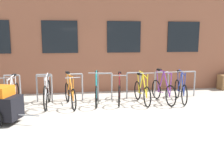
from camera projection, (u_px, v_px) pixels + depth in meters
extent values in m
plane|color=#B2ADA0|center=(103.00, 116.00, 6.93)|extent=(42.00, 42.00, 0.00)
cube|color=brown|center=(87.00, 25.00, 12.70)|extent=(28.00, 6.45, 5.42)
cube|color=black|center=(60.00, 37.00, 9.47)|extent=(1.30, 0.04, 1.18)
cube|color=black|center=(124.00, 37.00, 9.83)|extent=(1.30, 0.04, 1.18)
cube|color=black|center=(183.00, 37.00, 10.19)|extent=(1.30, 0.04, 1.18)
cylinder|color=gray|center=(5.00, 89.00, 8.26)|extent=(0.05, 0.05, 0.90)
cylinder|color=gray|center=(20.00, 89.00, 8.33)|extent=(0.05, 0.05, 0.90)
cylinder|color=gray|center=(12.00, 75.00, 8.22)|extent=(0.47, 0.05, 0.05)
cylinder|color=gray|center=(37.00, 88.00, 8.41)|extent=(0.05, 0.05, 0.90)
cylinder|color=gray|center=(52.00, 88.00, 8.48)|extent=(0.05, 0.05, 0.90)
cylinder|color=gray|center=(44.00, 75.00, 8.37)|extent=(0.47, 0.05, 0.05)
cylinder|color=gray|center=(68.00, 88.00, 8.56)|extent=(0.05, 0.05, 0.90)
cylinder|color=gray|center=(82.00, 87.00, 8.63)|extent=(0.05, 0.05, 0.90)
cylinder|color=gray|center=(75.00, 74.00, 8.52)|extent=(0.47, 0.05, 0.05)
cylinder|color=gray|center=(98.00, 87.00, 8.71)|extent=(0.05, 0.05, 0.90)
cylinder|color=gray|center=(112.00, 86.00, 8.78)|extent=(0.05, 0.05, 0.90)
cylinder|color=gray|center=(105.00, 73.00, 8.67)|extent=(0.47, 0.05, 0.05)
cylinder|color=gray|center=(127.00, 86.00, 8.86)|extent=(0.05, 0.05, 0.90)
cylinder|color=gray|center=(140.00, 85.00, 8.93)|extent=(0.05, 0.05, 0.90)
cylinder|color=gray|center=(134.00, 73.00, 8.82)|extent=(0.47, 0.05, 0.05)
cylinder|color=gray|center=(155.00, 85.00, 9.01)|extent=(0.05, 0.05, 0.90)
cylinder|color=gray|center=(168.00, 85.00, 9.08)|extent=(0.05, 0.05, 0.90)
cylinder|color=gray|center=(162.00, 72.00, 8.97)|extent=(0.47, 0.05, 0.05)
cylinder|color=gray|center=(182.00, 84.00, 9.16)|extent=(0.05, 0.05, 0.90)
cylinder|color=gray|center=(194.00, 84.00, 9.23)|extent=(0.05, 0.05, 0.90)
cylinder|color=gray|center=(189.00, 72.00, 9.12)|extent=(0.47, 0.05, 0.05)
torus|color=black|center=(177.00, 89.00, 9.04)|extent=(0.15, 0.66, 0.67)
torus|color=black|center=(184.00, 95.00, 8.06)|extent=(0.15, 0.66, 0.67)
cylinder|color=#233893|center=(183.00, 83.00, 8.27)|extent=(0.12, 0.48, 0.77)
cylinder|color=#233893|center=(180.00, 82.00, 8.65)|extent=(0.09, 0.35, 0.67)
cylinder|color=#233893|center=(182.00, 72.00, 8.37)|extent=(0.17, 0.76, 0.12)
cylinder|color=#233893|center=(179.00, 91.00, 8.80)|extent=(0.11, 0.50, 0.07)
cylinder|color=#233893|center=(178.00, 81.00, 8.89)|extent=(0.06, 0.20, 0.62)
cylinder|color=#233893|center=(185.00, 84.00, 8.02)|extent=(0.04, 0.08, 0.70)
cube|color=black|center=(179.00, 71.00, 8.74)|extent=(0.13, 0.21, 0.06)
cylinder|color=gray|center=(185.00, 72.00, 7.98)|extent=(0.44, 0.10, 0.03)
torus|color=black|center=(156.00, 89.00, 8.91)|extent=(0.12, 0.67, 0.67)
torus|color=black|center=(171.00, 96.00, 7.94)|extent=(0.12, 0.67, 0.67)
cylinder|color=#722D99|center=(167.00, 84.00, 8.15)|extent=(0.10, 0.50, 0.77)
cylinder|color=#722D99|center=(161.00, 82.00, 8.53)|extent=(0.08, 0.37, 0.74)
cylinder|color=#722D99|center=(165.00, 72.00, 8.24)|extent=(0.13, 0.80, 0.06)
cylinder|color=#722D99|center=(159.00, 92.00, 8.67)|extent=(0.09, 0.52, 0.07)
cylinder|color=#722D99|center=(158.00, 80.00, 8.77)|extent=(0.05, 0.20, 0.69)
cylinder|color=#722D99|center=(171.00, 85.00, 7.90)|extent=(0.04, 0.08, 0.70)
cube|color=black|center=(159.00, 70.00, 8.62)|extent=(0.12, 0.21, 0.06)
cylinder|color=gray|center=(171.00, 72.00, 7.85)|extent=(0.44, 0.08, 0.03)
torus|color=black|center=(17.00, 93.00, 8.21)|extent=(0.04, 0.70, 0.70)
torus|color=black|center=(8.00, 102.00, 7.16)|extent=(0.04, 0.70, 0.70)
cylinder|color=silver|center=(10.00, 89.00, 7.39)|extent=(0.04, 0.52, 0.70)
cylinder|color=silver|center=(14.00, 87.00, 7.81)|extent=(0.04, 0.39, 0.66)
cylinder|color=silver|center=(11.00, 77.00, 7.51)|extent=(0.04, 0.86, 0.07)
cylinder|color=silver|center=(15.00, 96.00, 7.95)|extent=(0.03, 0.55, 0.07)
cylinder|color=silver|center=(15.00, 85.00, 8.07)|extent=(0.02, 0.20, 0.60)
cylinder|color=silver|center=(8.00, 90.00, 7.12)|extent=(0.03, 0.08, 0.63)
cube|color=black|center=(14.00, 75.00, 7.93)|extent=(0.10, 0.20, 0.06)
cylinder|color=gray|center=(7.00, 78.00, 7.09)|extent=(0.44, 0.03, 0.03)
torus|color=black|center=(97.00, 90.00, 8.68)|extent=(0.12, 0.70, 0.70)
torus|color=black|center=(96.00, 97.00, 7.71)|extent=(0.12, 0.70, 0.70)
cylinder|color=teal|center=(96.00, 85.00, 7.92)|extent=(0.09, 0.47, 0.76)
cylinder|color=teal|center=(96.00, 84.00, 8.30)|extent=(0.08, 0.35, 0.68)
cylinder|color=teal|center=(96.00, 73.00, 8.02)|extent=(0.12, 0.75, 0.11)
cylinder|color=teal|center=(97.00, 93.00, 8.44)|extent=(0.08, 0.49, 0.07)
cylinder|color=teal|center=(97.00, 82.00, 8.54)|extent=(0.05, 0.20, 0.62)
cylinder|color=teal|center=(96.00, 86.00, 7.68)|extent=(0.04, 0.08, 0.69)
cube|color=black|center=(96.00, 72.00, 8.39)|extent=(0.12, 0.21, 0.06)
cylinder|color=gray|center=(96.00, 73.00, 7.64)|extent=(0.44, 0.08, 0.03)
torus|color=black|center=(67.00, 92.00, 8.46)|extent=(0.16, 0.65, 0.66)
torus|color=black|center=(74.00, 100.00, 7.48)|extent=(0.16, 0.65, 0.66)
cylinder|color=orange|center=(71.00, 88.00, 7.70)|extent=(0.13, 0.51, 0.67)
cylinder|color=orange|center=(69.00, 85.00, 8.08)|extent=(0.11, 0.39, 0.71)
cylinder|color=orange|center=(70.00, 76.00, 7.80)|extent=(0.19, 0.83, 0.08)
cylinder|color=orange|center=(69.00, 95.00, 8.22)|extent=(0.13, 0.53, 0.07)
cylinder|color=orange|center=(67.00, 83.00, 8.32)|extent=(0.06, 0.20, 0.66)
cylinder|color=orange|center=(73.00, 89.00, 7.44)|extent=(0.04, 0.08, 0.61)
cube|color=black|center=(68.00, 73.00, 8.17)|extent=(0.14, 0.22, 0.06)
cylinder|color=gray|center=(73.00, 78.00, 7.41)|extent=(0.44, 0.11, 0.03)
torus|color=black|center=(120.00, 89.00, 8.90)|extent=(0.18, 0.68, 0.68)
torus|color=black|center=(119.00, 96.00, 7.87)|extent=(0.18, 0.68, 0.68)
cylinder|color=maroon|center=(119.00, 85.00, 8.10)|extent=(0.14, 0.50, 0.67)
cylinder|color=maroon|center=(120.00, 84.00, 8.51)|extent=(0.11, 0.38, 0.64)
cylinder|color=maroon|center=(120.00, 75.00, 8.22)|extent=(0.20, 0.82, 0.07)
cylinder|color=maroon|center=(120.00, 92.00, 8.65)|extent=(0.13, 0.52, 0.07)
cylinder|color=maroon|center=(120.00, 82.00, 8.76)|extent=(0.06, 0.20, 0.58)
cylinder|color=maroon|center=(119.00, 86.00, 7.84)|extent=(0.04, 0.08, 0.60)
cube|color=black|center=(120.00, 73.00, 8.62)|extent=(0.14, 0.22, 0.06)
cylinder|color=gray|center=(119.00, 75.00, 7.80)|extent=(0.44, 0.11, 0.03)
torus|color=black|center=(137.00, 90.00, 8.79)|extent=(0.08, 0.65, 0.65)
torus|color=black|center=(147.00, 97.00, 7.84)|extent=(0.08, 0.65, 0.65)
cylinder|color=yellow|center=(145.00, 85.00, 8.05)|extent=(0.06, 0.48, 0.76)
cylinder|color=yellow|center=(141.00, 85.00, 8.42)|extent=(0.05, 0.35, 0.63)
cylinder|color=yellow|center=(143.00, 75.00, 8.14)|extent=(0.08, 0.76, 0.16)
cylinder|color=yellow|center=(140.00, 93.00, 8.56)|extent=(0.05, 0.50, 0.07)
cylinder|color=yellow|center=(138.00, 83.00, 8.66)|extent=(0.04, 0.20, 0.57)
cylinder|color=yellow|center=(147.00, 86.00, 7.81)|extent=(0.03, 0.08, 0.69)
cube|color=black|center=(139.00, 74.00, 8.52)|extent=(0.11, 0.21, 0.06)
cylinder|color=gray|center=(147.00, 73.00, 7.76)|extent=(0.44, 0.05, 0.03)
torus|color=black|center=(49.00, 91.00, 8.47)|extent=(0.05, 0.75, 0.75)
torus|color=black|center=(45.00, 99.00, 7.41)|extent=(0.05, 0.75, 0.75)
cylinder|color=#B7B7BC|center=(46.00, 87.00, 7.65)|extent=(0.04, 0.52, 0.69)
cylinder|color=#B7B7BC|center=(48.00, 86.00, 8.08)|extent=(0.04, 0.40, 0.58)
cylinder|color=#B7B7BC|center=(46.00, 77.00, 7.77)|extent=(0.05, 0.87, 0.14)
cylinder|color=#B7B7BC|center=(48.00, 93.00, 8.21)|extent=(0.03, 0.55, 0.08)
cylinder|color=#B7B7BC|center=(48.00, 84.00, 8.34)|extent=(0.03, 0.20, 0.51)
cylinder|color=#B7B7BC|center=(45.00, 88.00, 7.38)|extent=(0.03, 0.08, 0.61)
cube|color=black|center=(48.00, 76.00, 8.20)|extent=(0.10, 0.20, 0.06)
cylinder|color=gray|center=(44.00, 76.00, 7.34)|extent=(0.44, 0.03, 0.03)
cube|color=black|center=(1.00, 107.00, 6.32)|extent=(1.04, 0.86, 0.56)
torus|color=black|center=(9.00, 111.00, 6.67)|extent=(0.46, 0.19, 0.48)
cylinder|color=gray|center=(29.00, 115.00, 6.22)|extent=(0.53, 0.20, 0.03)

